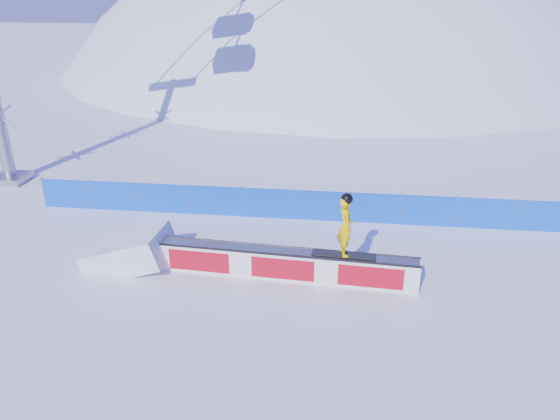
# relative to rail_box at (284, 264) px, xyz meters

# --- Properties ---
(ground) EXTENTS (160.00, 160.00, 0.00)m
(ground) POSITION_rel_rail_box_xyz_m (0.86, -0.15, -0.48)
(ground) COLOR white
(ground) RESTS_ON ground
(snow_hill) EXTENTS (64.00, 64.00, 64.00)m
(snow_hill) POSITION_rel_rail_box_xyz_m (0.86, 41.85, -18.48)
(snow_hill) COLOR silver
(snow_hill) RESTS_ON ground
(safety_fence) EXTENTS (22.05, 0.05, 1.30)m
(safety_fence) POSITION_rel_rail_box_xyz_m (0.86, 4.35, 0.12)
(safety_fence) COLOR blue
(safety_fence) RESTS_ON ground
(rail_box) EXTENTS (8.15, 1.08, 0.98)m
(rail_box) POSITION_rel_rail_box_xyz_m (0.00, 0.00, 0.00)
(rail_box) COLOR white
(rail_box) RESTS_ON ground
(snow_ramp) EXTENTS (2.90, 1.92, 1.75)m
(snow_ramp) POSITION_rel_rail_box_xyz_m (-5.07, 0.32, -0.48)
(snow_ramp) COLOR white
(snow_ramp) RESTS_ON ground
(snowboarder) EXTENTS (1.92, 0.76, 1.99)m
(snowboarder) POSITION_rel_rail_box_xyz_m (1.81, -0.11, 1.47)
(snowboarder) COLOR black
(snowboarder) RESTS_ON rail_box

